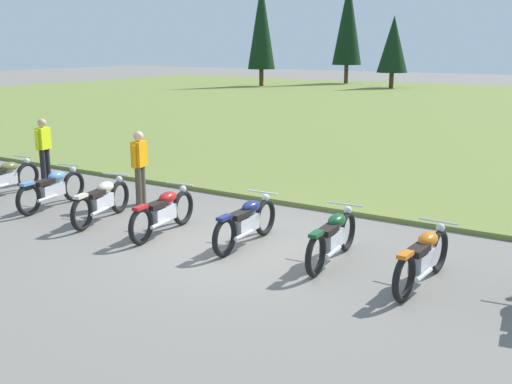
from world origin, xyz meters
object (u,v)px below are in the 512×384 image
motorcycle_orange (423,258)px  motorcycle_british_green (333,237)px  motorcycle_navy (246,222)px  rider_in_hivis_vest (140,163)px  motorcycle_cream (102,200)px  motorcycle_sky_blue (52,188)px  motorcycle_red (163,212)px  rider_checking_bike (44,146)px  motorcycle_olive (4,178)px

motorcycle_orange → motorcycle_british_green: bearing=173.3°
motorcycle_navy → rider_in_hivis_vest: (-3.60, 1.12, 0.51)m
motorcycle_cream → motorcycle_navy: size_ratio=0.98×
motorcycle_orange → rider_in_hivis_vest: bearing=169.4°
motorcycle_cream → motorcycle_navy: 3.35m
motorcycle_sky_blue → motorcycle_red: size_ratio=1.00×
motorcycle_cream → motorcycle_orange: bearing=1.1°
motorcycle_cream → motorcycle_red: 1.64m
rider_in_hivis_vest → rider_checking_bike: (-3.72, 0.39, 0.00)m
motorcycle_red → rider_in_hivis_vest: 2.41m
rider_in_hivis_vest → motorcycle_red: bearing=-36.5°
motorcycle_red → motorcycle_orange: same height
motorcycle_cream → motorcycle_red: bearing=0.3°
motorcycle_cream → motorcycle_orange: size_ratio=0.98×
motorcycle_sky_blue → motorcycle_cream: same height
motorcycle_british_green → rider_checking_bike: bearing=170.6°
motorcycle_olive → motorcycle_orange: same height
motorcycle_cream → rider_checking_bike: 4.39m
motorcycle_sky_blue → motorcycle_cream: bearing=-5.3°
motorcycle_red → motorcycle_navy: 1.72m
motorcycle_olive → motorcycle_british_green: bearing=0.2°
motorcycle_olive → rider_checking_bike: size_ratio=1.26×
motorcycle_red → rider_checking_bike: size_ratio=1.26×
motorcycle_red → motorcycle_british_green: same height
motorcycle_navy → motorcycle_british_green: same height
rider_in_hivis_vest → motorcycle_orange: bearing=-10.6°
motorcycle_cream → motorcycle_sky_blue: bearing=174.7°
motorcycle_sky_blue → rider_checking_bike: rider_checking_bike is taller
rider_checking_bike → motorcycle_red: bearing=-17.7°
motorcycle_cream → motorcycle_british_green: 5.05m
motorcycle_cream → rider_checking_bike: rider_checking_bike is taller
motorcycle_sky_blue → motorcycle_british_green: (6.74, 0.15, 0.00)m
motorcycle_red → motorcycle_british_green: (3.40, 0.30, 0.00)m
motorcycle_orange → rider_checking_bike: bearing=171.0°
motorcycle_navy → rider_checking_bike: (-7.31, 1.50, 0.51)m
motorcycle_orange → rider_checking_bike: rider_checking_bike is taller
motorcycle_olive → motorcycle_sky_blue: 1.85m
motorcycle_cream → motorcycle_orange: (6.61, 0.13, 0.00)m
rider_in_hivis_vest → rider_checking_bike: bearing=174.1°
rider_in_hivis_vest → motorcycle_cream: bearing=-79.7°
motorcycle_british_green → motorcycle_orange: (1.57, -0.18, 0.00)m
rider_in_hivis_vest → motorcycle_olive: bearing=-161.0°
motorcycle_red → rider_checking_bike: (-5.61, 1.79, 0.51)m
motorcycle_olive → motorcycle_cream: size_ratio=1.02×
motorcycle_navy → rider_in_hivis_vest: 3.80m
motorcycle_navy → motorcycle_orange: (3.27, -0.17, 0.00)m
motorcycle_british_green → rider_in_hivis_vest: bearing=168.2°
motorcycle_cream → rider_in_hivis_vest: rider_in_hivis_vest is taller
motorcycle_cream → motorcycle_british_green: size_ratio=0.98×
motorcycle_navy → rider_checking_bike: rider_checking_bike is taller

